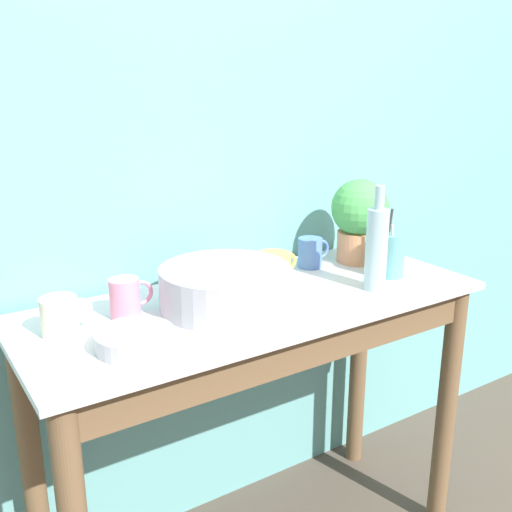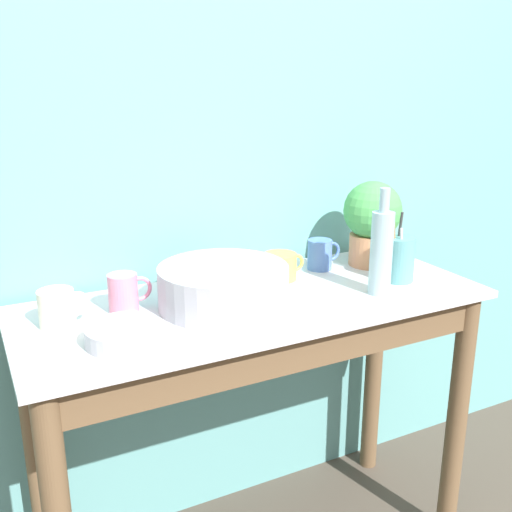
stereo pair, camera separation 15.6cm
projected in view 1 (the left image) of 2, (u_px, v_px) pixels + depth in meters
wall_back at (199, 151)px, 1.74m from camera, size 6.00×0.05×2.40m
counter_table at (260, 368)px, 1.64m from camera, size 1.26×0.50×0.84m
potted_plant at (359, 217)px, 1.88m from camera, size 0.18×0.18×0.26m
bowl_wash_large at (225, 287)px, 1.53m from camera, size 0.34×0.34×0.11m
bottle_tall at (377, 247)px, 1.64m from camera, size 0.06×0.06×0.29m
mug_yellow at (275, 266)px, 1.75m from camera, size 0.13×0.10×0.08m
mug_cream at (60, 316)px, 1.37m from camera, size 0.12×0.08×0.09m
mug_blue at (311, 252)px, 1.85m from camera, size 0.11×0.07×0.09m
mug_pink at (126, 298)px, 1.47m from camera, size 0.11×0.07×0.10m
bowl_small_steel at (135, 340)px, 1.31m from camera, size 0.17×0.17×0.04m
utensil_cup at (389, 255)px, 1.77m from camera, size 0.09×0.09×0.20m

